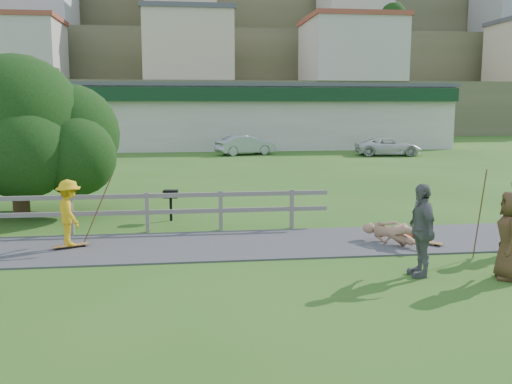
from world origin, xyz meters
The scene contains 18 objects.
ground centered at (0.00, 0.00, 0.00)m, with size 260.00×260.00×0.00m, color #2B5E1B.
path centered at (0.00, 1.50, 0.02)m, with size 34.00×3.00×0.04m, color #3B3B3D.
fence centered at (-4.62, 3.30, 0.72)m, with size 15.05×0.10×1.10m.
strip_mall centered at (4.00, 34.94, 2.58)m, with size 32.50×10.75×5.10m.
hillside centered at (0.00, 91.31, 14.41)m, with size 220.00×67.00×47.50m.
skater_rider centered at (-3.73, 1.63, 0.79)m, with size 1.02×0.59×1.59m, color gold.
skater_fallen centered at (4.11, 0.98, 0.31)m, with size 1.71×0.41×0.62m, color tan.
spectator_b centered at (3.72, -1.49, 0.95)m, with size 1.11×0.46×1.89m, color slate.
spectator_c centered at (5.38, -1.94, 0.88)m, with size 0.86×0.56×1.77m, color #523820.
car_silver centered at (3.33, 27.16, 0.68)m, with size 1.43×4.10×1.35m, color #A5A7AD.
car_white centered at (12.97, 25.30, 0.62)m, with size 2.04×4.43×1.23m, color silver.
tree centered at (-6.11, 6.39, 1.94)m, with size 6.70×6.70×3.88m, color black, non-canonical shape.
bbq centered at (-1.39, 4.77, 0.46)m, with size 0.43×0.33×0.92m, color black, non-canonical shape.
longboard_rider centered at (-3.73, 1.63, 0.05)m, with size 0.84×0.21×0.09m, color brown, non-canonical shape.
longboard_fallen centered at (4.91, 0.88, 0.05)m, with size 0.84×0.21×0.09m, color brown, non-canonical shape.
helmet centered at (4.71, 1.33, 0.14)m, with size 0.29×0.29×0.29m, color red.
pole_rider centered at (-3.13, 2.03, 0.96)m, with size 0.03×0.03×1.91m, color brown.
pole_spec_left centered at (5.58, -0.38, 1.02)m, with size 0.03×0.03×2.03m, color brown.
Camera 1 is at (-1.02, -12.18, 3.44)m, focal length 40.00 mm.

